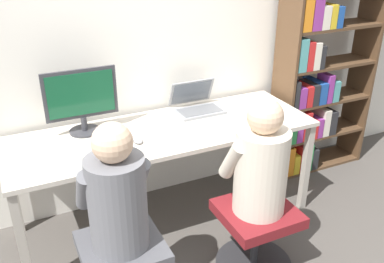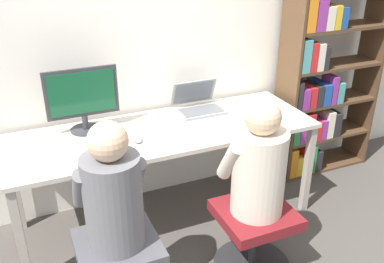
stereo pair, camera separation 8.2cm
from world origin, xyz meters
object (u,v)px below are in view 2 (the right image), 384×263
(desktop_monitor, at_px, (83,99))
(office_chair_right, at_px, (254,236))
(person_at_monitor, at_px, (112,193))
(person_at_laptop, at_px, (259,165))
(laptop, at_px, (199,105))
(bookshelf, at_px, (320,72))
(keyboard, at_px, (93,148))

(desktop_monitor, bearing_deg, office_chair_right, -48.24)
(person_at_monitor, distance_m, person_at_laptop, 0.84)
(laptop, height_order, person_at_monitor, person_at_monitor)
(desktop_monitor, bearing_deg, person_at_monitor, -91.88)
(person_at_laptop, distance_m, bookshelf, 1.43)
(laptop, relative_size, office_chair_right, 0.71)
(laptop, distance_m, person_at_monitor, 1.23)
(desktop_monitor, bearing_deg, keyboard, -92.56)
(laptop, relative_size, person_at_laptop, 0.49)
(person_at_laptop, bearing_deg, person_at_monitor, 176.61)
(keyboard, distance_m, person_at_laptop, 1.02)
(office_chair_right, relative_size, bookshelf, 0.26)
(keyboard, relative_size, person_at_monitor, 0.62)
(keyboard, height_order, office_chair_right, keyboard)
(desktop_monitor, height_order, keyboard, desktop_monitor)
(keyboard, xyz_separation_m, person_at_laptop, (0.82, -0.60, 0.01))
(bookshelf, bearing_deg, keyboard, -171.70)
(keyboard, relative_size, office_chair_right, 0.90)
(desktop_monitor, height_order, laptop, desktop_monitor)
(laptop, xyz_separation_m, office_chair_right, (-0.03, -0.92, -0.53))
(desktop_monitor, bearing_deg, bookshelf, -0.56)
(office_chair_right, height_order, bookshelf, bookshelf)
(keyboard, distance_m, person_at_monitor, 0.55)
(desktop_monitor, height_order, office_chair_right, desktop_monitor)
(keyboard, bearing_deg, person_at_monitor, -91.51)
(keyboard, xyz_separation_m, bookshelf, (1.93, 0.28, 0.16))
(person_at_monitor, relative_size, person_at_laptop, 1.00)
(keyboard, xyz_separation_m, person_at_monitor, (-0.01, -0.55, 0.01))
(office_chair_right, bearing_deg, bookshelf, 38.63)
(desktop_monitor, distance_m, laptop, 0.86)
(office_chair_right, height_order, person_at_laptop, person_at_laptop)
(laptop, bearing_deg, person_at_monitor, -135.31)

